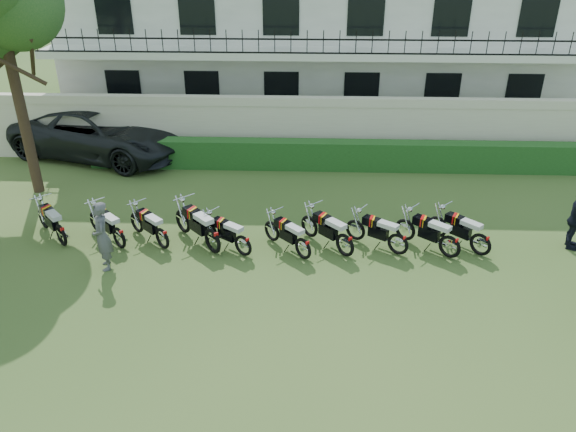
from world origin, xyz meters
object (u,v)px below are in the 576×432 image
motorcycle_2 (162,234)px  motorcycle_5 (303,244)px  motorcycle_4 (243,241)px  suv (101,132)px  motorcycle_0 (60,230)px  motorcycle_1 (119,233)px  motorcycle_6 (345,240)px  motorcycle_3 (212,235)px  motorcycle_9 (481,239)px  officer_5 (576,220)px  motorcycle_7 (398,239)px  motorcycle_8 (450,241)px  inspector (102,236)px

motorcycle_2 → motorcycle_5: motorcycle_2 is taller
motorcycle_4 → suv: bearing=76.9°
motorcycle_0 → motorcycle_1: (1.55, -0.06, -0.01)m
motorcycle_0 → motorcycle_6: motorcycle_6 is taller
motorcycle_2 → motorcycle_3: size_ratio=0.87×
motorcycle_5 → motorcycle_9: 4.52m
motorcycle_0 → officer_5: size_ratio=0.87×
motorcycle_5 → motorcycle_7: size_ratio=0.87×
motorcycle_8 → motorcycle_7: bearing=126.2°
motorcycle_0 → motorcycle_7: (8.74, -0.11, -0.01)m
officer_5 → motorcycle_4: bearing=112.7°
motorcycle_0 → motorcycle_5: size_ratio=1.06×
suv → officer_5: size_ratio=3.90×
motorcycle_9 → officer_5: (2.48, 0.51, 0.35)m
suv → officer_5: (14.40, -6.06, -0.07)m
motorcycle_8 → inspector: bearing=136.0°
motorcycle_0 → motorcycle_2: motorcycle_0 is taller
motorcycle_7 → inspector: 7.32m
motorcycle_3 → suv: size_ratio=0.25×
motorcycle_3 → motorcycle_7: 4.73m
motorcycle_2 → suv: suv is taller
motorcycle_3 → motorcycle_9: size_ratio=1.13×
motorcycle_3 → motorcycle_5: 2.33m
motorcycle_4 → motorcycle_9: motorcycle_9 is taller
motorcycle_2 → motorcycle_9: (8.16, -0.01, 0.02)m
motorcycle_2 → motorcycle_7: 6.07m
motorcycle_0 → motorcycle_5: bearing=-47.1°
motorcycle_4 → motorcycle_9: 6.03m
motorcycle_0 → motorcycle_7: size_ratio=0.92×
suv → motorcycle_4: bearing=-122.0°
motorcycle_5 → motorcycle_6: (1.06, 0.17, 0.04)m
motorcycle_4 → officer_5: (8.50, 0.77, 0.38)m
motorcycle_8 → inspector: 8.57m
officer_5 → motorcycle_1: bearing=110.1°
motorcycle_2 → suv: bearing=73.0°
motorcycle_9 → suv: (-11.92, 6.56, 0.42)m
inspector → officer_5: size_ratio=1.07×
motorcycle_7 → suv: bearing=90.5°
motorcycle_9 → motorcycle_2: bearing=135.2°
motorcycle_4 → motorcycle_7: motorcycle_7 is taller
motorcycle_4 → motorcycle_6: bearing=-52.0°
motorcycle_1 → motorcycle_4: (3.26, -0.26, -0.01)m
motorcycle_4 → motorcycle_6: motorcycle_6 is taller
motorcycle_3 → motorcycle_5: (2.32, -0.21, -0.08)m
motorcycle_5 → motorcycle_6: 1.07m
motorcycle_0 → motorcycle_2: size_ratio=1.04×
motorcycle_5 → motorcycle_9: size_ratio=0.96×
motorcycle_0 → motorcycle_2: 2.67m
inspector → motorcycle_0: bearing=-145.7°
motorcycle_2 → officer_5: bearing=-44.2°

